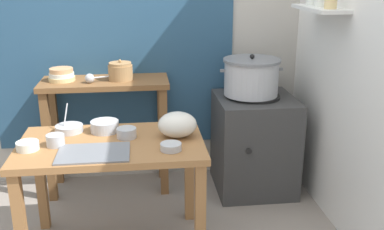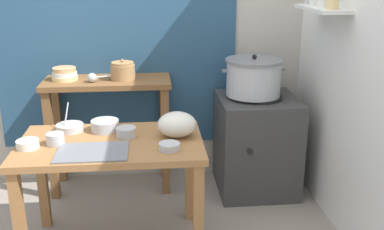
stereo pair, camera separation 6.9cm
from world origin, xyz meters
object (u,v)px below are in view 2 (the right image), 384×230
back_shelf_table (109,107)px  serving_tray (92,152)px  stove_block (256,144)px  prep_bowl_3 (169,146)px  prep_bowl_2 (28,144)px  ladle (93,78)px  prep_table (112,158)px  prep_bowl_0 (126,132)px  plastic_bag (177,124)px  prep_bowl_5 (105,125)px  bowl_stack_enamel (65,74)px  steamer_pot (254,77)px  prep_bowl_1 (70,127)px  prep_bowl_4 (55,139)px  clay_pot (123,71)px

back_shelf_table → serving_tray: back_shelf_table is taller
stove_block → prep_bowl_3: 1.18m
back_shelf_table → prep_bowl_2: bearing=-113.4°
stove_block → ladle: ladle is taller
ladle → serving_tray: bearing=-84.7°
prep_table → prep_bowl_0: size_ratio=9.15×
plastic_bag → prep_bowl_5: size_ratio=1.34×
stove_block → bowl_stack_enamel: (-1.46, 0.15, 0.56)m
bowl_stack_enamel → plastic_bag: size_ratio=0.82×
steamer_pot → prep_bowl_0: 1.15m
ladle → prep_bowl_1: size_ratio=1.38×
plastic_bag → prep_bowl_2: plastic_bag is taller
bowl_stack_enamel → prep_bowl_1: bearing=-78.9°
prep_bowl_4 → prep_bowl_5: same height
prep_bowl_0 → prep_bowl_2: prep_bowl_0 is taller
ladle → prep_bowl_1: 0.58m
steamer_pot → serving_tray: size_ratio=1.20×
bowl_stack_enamel → prep_bowl_1: (0.12, -0.63, -0.20)m
back_shelf_table → ladle: 0.28m
prep_bowl_2 → prep_bowl_5: prep_bowl_5 is taller
prep_bowl_2 → prep_bowl_4: bearing=15.6°
prep_table → bowl_stack_enamel: (-0.40, 0.84, 0.34)m
prep_bowl_4 → prep_bowl_5: 0.34m
prep_bowl_3 → steamer_pot: bearing=52.3°
steamer_pot → ladle: size_ratio=1.98×
clay_pot → prep_bowl_0: bearing=-86.2°
clay_pot → prep_bowl_3: (0.30, -0.99, -0.22)m
prep_bowl_2 → clay_pot: bearing=60.3°
prep_bowl_1 → plastic_bag: bearing=-13.8°
stove_block → prep_bowl_4: size_ratio=7.41×
prep_table → clay_pot: (0.04, 0.82, 0.36)m
back_shelf_table → stove_block: bearing=-6.5°
prep_table → bowl_stack_enamel: size_ratio=5.62×
back_shelf_table → steamer_pot: (1.11, -0.11, 0.24)m
prep_table → prep_bowl_0: bearing=34.3°
prep_bowl_0 → prep_bowl_3: bearing=-42.1°
prep_bowl_0 → serving_tray: bearing=-127.8°
bowl_stack_enamel → serving_tray: size_ratio=0.49×
prep_table → steamer_pot: (1.03, 0.71, 0.31)m
back_shelf_table → ladle: size_ratio=3.94×
clay_pot → stove_block: bearing=-7.2°
bowl_stack_enamel → prep_bowl_3: (0.74, -1.01, -0.20)m
back_shelf_table → prep_bowl_4: 0.88m
prep_bowl_4 → prep_table: bearing=4.2°
back_shelf_table → stove_block: back_shelf_table is taller
prep_bowl_3 → clay_pot: bearing=107.1°
prep_bowl_2 → prep_bowl_5: (0.42, 0.25, 0.01)m
plastic_bag → prep_bowl_0: (-0.31, 0.02, -0.04)m
prep_bowl_3 → back_shelf_table: bearing=113.3°
prep_table → prep_bowl_4: prep_bowl_4 is taller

